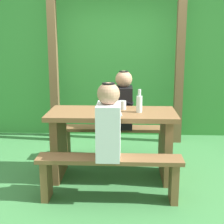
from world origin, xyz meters
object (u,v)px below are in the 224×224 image
at_px(bench_near, 110,169).
at_px(bench_far, 114,136).
at_px(person_black_coat, 124,102).
at_px(drinking_glass, 123,105).
at_px(person_white_shirt, 109,124).
at_px(picnic_table, 112,133).
at_px(bottle_left, 139,103).

relative_size(bench_near, bench_far, 1.00).
distance_m(bench_near, person_black_coat, 1.19).
bearing_deg(drinking_glass, person_black_coat, 89.38).
height_order(bench_far, drinking_glass, drinking_glass).
distance_m(person_white_shirt, drinking_glass, 0.68).
height_order(person_white_shirt, drinking_glass, person_white_shirt).
xyz_separation_m(picnic_table, bottle_left, (0.30, -0.02, 0.35)).
xyz_separation_m(bench_far, drinking_glass, (0.12, -0.43, 0.50)).
relative_size(picnic_table, bench_far, 1.00).
relative_size(picnic_table, drinking_glass, 14.10).
bearing_deg(drinking_glass, bottle_left, -37.85).
distance_m(bench_near, bench_far, 1.10).
bearing_deg(drinking_glass, bench_far, 105.29).
xyz_separation_m(picnic_table, bench_near, (0.00, -0.55, -0.20)).
relative_size(picnic_table, person_white_shirt, 1.95).
relative_size(person_black_coat, bottle_left, 2.86).
bearing_deg(drinking_glass, picnic_table, -134.47).
relative_size(bench_far, bottle_left, 5.57).
height_order(person_white_shirt, person_black_coat, same).
bearing_deg(person_white_shirt, drinking_glass, 79.31).
bearing_deg(bench_far, bench_near, -90.00).
relative_size(picnic_table, bottle_left, 5.57).
bearing_deg(picnic_table, person_white_shirt, -90.86).
bearing_deg(person_black_coat, drinking_glass, -90.62).
height_order(bench_far, bottle_left, bottle_left).
xyz_separation_m(bench_far, person_white_shirt, (-0.01, -1.09, 0.46)).
distance_m(picnic_table, bottle_left, 0.46).
height_order(drinking_glass, bottle_left, bottle_left).
relative_size(person_white_shirt, person_black_coat, 1.00).
relative_size(person_white_shirt, drinking_glass, 7.25).
xyz_separation_m(bench_near, person_black_coat, (0.12, 1.09, 0.46)).
xyz_separation_m(bench_near, person_white_shirt, (-0.01, 0.00, 0.46)).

